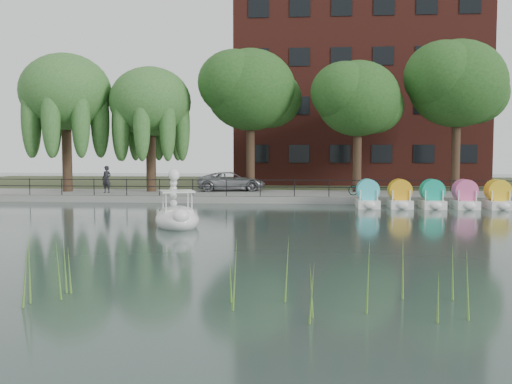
# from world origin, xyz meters

# --- Properties ---
(ground_plane) EXTENTS (120.00, 120.00, 0.00)m
(ground_plane) POSITION_xyz_m (0.00, 0.00, 0.00)
(ground_plane) COLOR #394C46
(promenade) EXTENTS (40.00, 6.00, 0.40)m
(promenade) POSITION_xyz_m (0.00, 16.00, 0.20)
(promenade) COLOR gray
(promenade) RESTS_ON ground_plane
(kerb) EXTENTS (40.00, 0.25, 0.40)m
(kerb) POSITION_xyz_m (0.00, 13.05, 0.20)
(kerb) COLOR gray
(kerb) RESTS_ON ground_plane
(land_strip) EXTENTS (60.00, 22.00, 0.36)m
(land_strip) POSITION_xyz_m (0.00, 30.00, 0.18)
(land_strip) COLOR #47512D
(land_strip) RESTS_ON ground_plane
(railing) EXTENTS (32.00, 0.05, 1.00)m
(railing) POSITION_xyz_m (0.00, 13.25, 1.15)
(railing) COLOR black
(railing) RESTS_ON promenade
(apartment_building) EXTENTS (20.00, 10.07, 18.00)m
(apartment_building) POSITION_xyz_m (7.00, 29.97, 9.36)
(apartment_building) COLOR #4C1E16
(apartment_building) RESTS_ON land_strip
(willow_left) EXTENTS (5.88, 5.88, 9.01)m
(willow_left) POSITION_xyz_m (-13.00, 16.50, 6.87)
(willow_left) COLOR #473323
(willow_left) RESTS_ON promenade
(willow_mid) EXTENTS (5.32, 5.32, 8.15)m
(willow_mid) POSITION_xyz_m (-7.50, 17.00, 6.25)
(willow_mid) COLOR #473323
(willow_mid) RESTS_ON promenade
(broadleaf_center) EXTENTS (6.00, 6.00, 9.25)m
(broadleaf_center) POSITION_xyz_m (-1.00, 18.00, 7.06)
(broadleaf_center) COLOR #473323
(broadleaf_center) RESTS_ON promenade
(broadleaf_right) EXTENTS (5.40, 5.40, 8.32)m
(broadleaf_right) POSITION_xyz_m (6.00, 17.50, 6.39)
(broadleaf_right) COLOR #473323
(broadleaf_right) RESTS_ON promenade
(broadleaf_far) EXTENTS (6.30, 6.30, 9.71)m
(broadleaf_far) POSITION_xyz_m (12.50, 18.50, 7.40)
(broadleaf_far) COLOR #473323
(broadleaf_far) RESTS_ON promenade
(minivan) EXTENTS (3.39, 5.62, 1.46)m
(minivan) POSITION_xyz_m (-2.29, 17.83, 1.13)
(minivan) COLOR gray
(minivan) RESTS_ON promenade
(bicycle) EXTENTS (0.90, 1.80, 1.00)m
(bicycle) POSITION_xyz_m (6.06, 14.56, 0.90)
(bicycle) COLOR gray
(bicycle) RESTS_ON promenade
(pedestrian) EXTENTS (0.82, 0.66, 1.98)m
(pedestrian) POSITION_xyz_m (-9.92, 15.27, 1.39)
(pedestrian) COLOR black
(pedestrian) RESTS_ON promenade
(swan_boat) EXTENTS (2.51, 3.12, 2.30)m
(swan_boat) POSITION_xyz_m (-2.53, 2.33, 0.50)
(swan_boat) COLOR white
(swan_boat) RESTS_ON ground_plane
(pedal_boat_row) EXTENTS (9.65, 1.70, 1.40)m
(pedal_boat_row) POSITION_xyz_m (10.22, 11.00, 0.61)
(pedal_boat_row) COLOR white
(pedal_boat_row) RESTS_ON ground_plane
(reed_bank) EXTENTS (24.00, 2.40, 1.20)m
(reed_bank) POSITION_xyz_m (2.00, -9.50, 0.60)
(reed_bank) COLOR #669938
(reed_bank) RESTS_ON ground_plane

